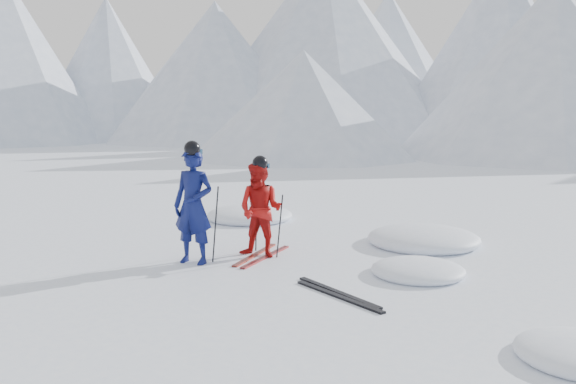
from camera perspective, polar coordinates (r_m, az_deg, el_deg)
The scene contains 12 objects.
ground at distance 9.25m, azimuth 7.44°, elevation -8.05°, with size 160.00×160.00×0.00m, color white.
skier_blue at distance 10.01m, azimuth -8.86°, elevation -1.29°, with size 0.69×0.45×1.90m, color #0D144E.
skier_red at distance 10.35m, azimuth -2.61°, elevation -1.67°, with size 0.79×0.62×1.63m, color #B2100E.
pole_blue_left at distance 10.38m, azimuth -9.38°, elevation -2.75°, with size 0.02×0.02×1.27m, color black.
pole_blue_right at distance 10.07m, azimuth -6.80°, elevation -3.03°, with size 0.02×0.02×1.27m, color black.
pole_red_left at distance 10.78m, azimuth -2.98°, elevation -2.76°, with size 0.02×0.02×1.09m, color black.
pole_red_right at distance 10.33m, azimuth -0.78°, elevation -3.21°, with size 0.02×0.02×1.09m, color black.
ski_worn_left at distance 10.59m, azimuth -3.08°, elevation -5.87°, with size 0.09×1.70×0.03m, color black.
ski_worn_right at distance 10.44m, azimuth -2.07°, elevation -6.06°, with size 0.09×1.70×0.03m, color black.
ski_loose_a at distance 8.50m, azimuth 4.69°, elevation -9.33°, with size 0.09×1.70×0.03m, color black.
ski_loose_b at distance 8.33m, azimuth 4.72°, elevation -9.69°, with size 0.09×1.70×0.03m, color black.
snow_lumps at distance 11.55m, azimuth 6.66°, elevation -4.84°, with size 9.45×5.68×0.46m.
Camera 1 is at (4.35, -7.77, 2.51)m, focal length 38.00 mm.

